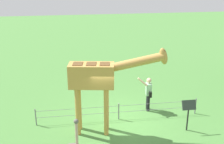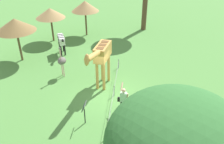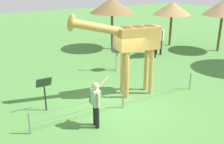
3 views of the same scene
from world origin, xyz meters
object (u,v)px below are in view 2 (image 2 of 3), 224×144
giraffe (101,56)px  shade_hut_far (85,6)px  info_sign (84,109)px  shade_hut_near (15,25)px  shade_hut_aside (50,13)px  visitor (123,99)px  ostrich (62,61)px  zebra (61,41)px

giraffe → shade_hut_far: size_ratio=1.13×
giraffe → info_sign: (3.48, -0.41, -1.33)m
shade_hut_near → shade_hut_far: shade_hut_near is taller
giraffe → shade_hut_aside: giraffe is taller
visitor → ostrich: 5.63m
shade_hut_near → shade_hut_far: size_ratio=1.02×
zebra → shade_hut_near: shade_hut_near is taller
ostrich → shade_hut_far: (-7.78, 0.13, 1.65)m
visitor → zebra: bearing=-141.7°
visitor → info_sign: visitor is taller
ostrich → shade_hut_aside: shade_hut_aside is taller
shade_hut_far → info_sign: 12.74m
ostrich → info_sign: size_ratio=1.70×
info_sign → shade_hut_far: bearing=-169.2°
visitor → shade_hut_aside: bearing=-143.4°
zebra → ostrich: 3.58m
zebra → ostrich: bearing=16.7°
shade_hut_far → info_sign: size_ratio=2.51×
zebra → shade_hut_near: size_ratio=0.52×
giraffe → ostrich: (-1.11, -2.90, -1.11)m
visitor → giraffe: bearing=-147.2°
shade_hut_near → shade_hut_aside: (-4.07, 1.24, -0.29)m
giraffe → info_sign: 3.75m
zebra → ostrich: size_ratio=0.78×
zebra → shade_hut_near: bearing=-63.6°
giraffe → shade_hut_near: 7.50m
visitor → shade_hut_aside: (-9.54, -7.08, 1.69)m
zebra → shade_hut_aside: (-2.64, -1.63, 1.43)m
visitor → shade_hut_near: shade_hut_near is taller
ostrich → shade_hut_aside: bearing=-156.3°
visitor → ostrich: bearing=-128.2°
ostrich → info_sign: 5.23m
shade_hut_far → info_sign: (12.37, 2.36, -1.87)m
giraffe → ostrich: size_ratio=1.66×
zebra → shade_hut_far: size_ratio=0.53×
shade_hut_aside → info_sign: shade_hut_aside is taller
shade_hut_far → zebra: bearing=-14.9°
giraffe → visitor: size_ratio=2.23×
giraffe → shade_hut_far: bearing=-162.7°
giraffe → ostrich: giraffe is taller
giraffe → zebra: giraffe is taller
ostrich → shade_hut_aside: (-6.06, -2.66, 1.42)m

